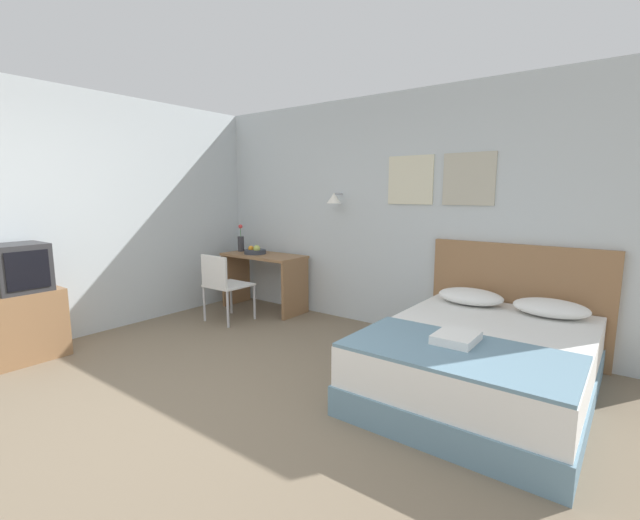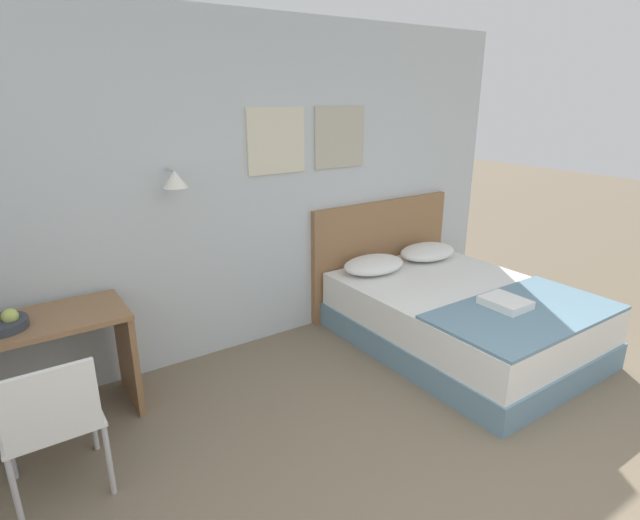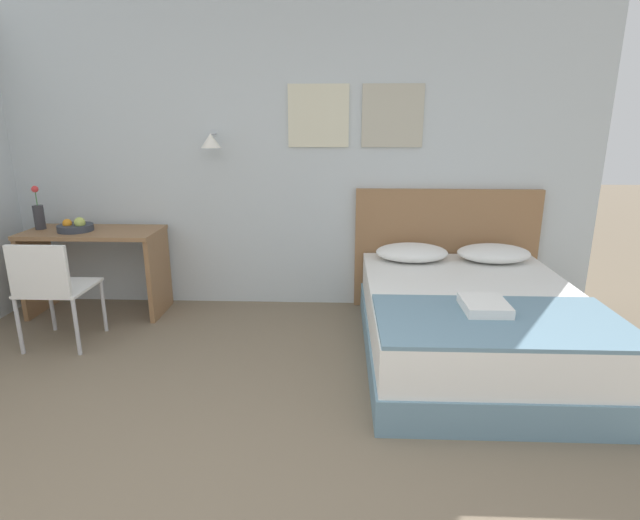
% 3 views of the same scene
% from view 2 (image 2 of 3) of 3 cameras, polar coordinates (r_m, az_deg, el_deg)
% --- Properties ---
extents(wall_back, '(5.61, 0.31, 2.65)m').
position_cam_2_polar(wall_back, '(4.04, -9.43, 7.83)').
color(wall_back, silver).
rests_on(wall_back, ground_plane).
extents(bed, '(1.51, 2.01, 0.51)m').
position_cam_2_polar(bed, '(4.42, 15.78, -6.36)').
color(bed, '#66899E').
rests_on(bed, ground_plane).
extents(headboard, '(1.63, 0.06, 1.08)m').
position_cam_2_polar(headboard, '(4.99, 7.03, 0.63)').
color(headboard, '#8E6642').
rests_on(headboard, ground_plane).
extents(pillow_left, '(0.61, 0.41, 0.14)m').
position_cam_2_polar(pillow_left, '(4.55, 6.17, -0.53)').
color(pillow_left, white).
rests_on(pillow_left, bed).
extents(pillow_right, '(0.61, 0.41, 0.14)m').
position_cam_2_polar(pillow_right, '(5.01, 12.17, 0.93)').
color(pillow_right, white).
rests_on(pillow_right, bed).
extents(throw_blanket, '(1.47, 0.80, 0.02)m').
position_cam_2_polar(throw_blanket, '(4.01, 22.47, -5.53)').
color(throw_blanket, '#66899E').
rests_on(throw_blanket, bed).
extents(folded_towel_near_foot, '(0.27, 0.33, 0.06)m').
position_cam_2_polar(folded_towel_near_foot, '(4.02, 20.42, -4.57)').
color(folded_towel_near_foot, white).
rests_on(folded_towel_near_foot, throw_blanket).
extents(desk, '(1.14, 0.53, 0.75)m').
position_cam_2_polar(desk, '(3.60, -30.00, -9.49)').
color(desk, '#8E6642').
rests_on(desk, ground_plane).
extents(desk_chair, '(0.47, 0.47, 0.83)m').
position_cam_2_polar(desk_chair, '(2.98, -28.33, -15.58)').
color(desk_chair, white).
rests_on(desk_chair, ground_plane).
extents(fruit_bowl, '(0.29, 0.29, 0.12)m').
position_cam_2_polar(fruit_bowl, '(3.46, -32.66, -6.15)').
color(fruit_bowl, '#333842').
rests_on(fruit_bowl, desk).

